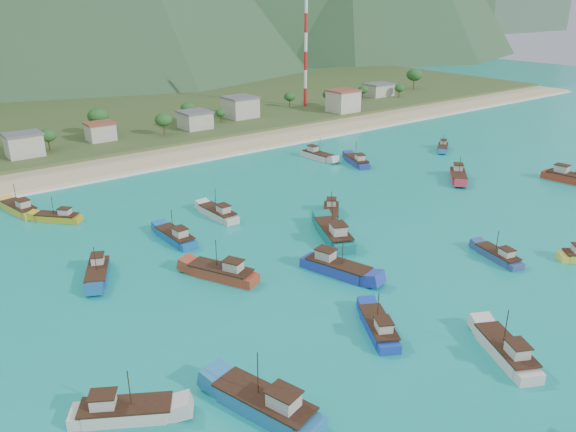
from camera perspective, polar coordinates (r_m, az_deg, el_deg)
ground at (r=92.47m, az=7.07°, el=-4.91°), size 600.00×600.00×0.00m
beach at (r=155.05m, az=-13.67°, el=5.60°), size 400.00×18.00×1.20m
land at (r=211.04m, az=-20.62°, el=8.98°), size 400.00×110.00×2.40m
surf_line at (r=146.68m, az=-12.14°, el=4.84°), size 400.00×2.50×0.08m
village at (r=178.84m, az=-12.73°, el=9.31°), size 221.93×29.38×7.32m
vegetation at (r=175.65m, az=-17.59°, el=8.82°), size 278.18×25.68×9.24m
radio_tower at (r=215.12m, az=1.81°, el=16.36°), size 1.20×1.20×40.00m
boat_1 at (r=100.80m, az=4.66°, el=-1.88°), size 8.76×13.45×7.69m
boat_2 at (r=111.49m, az=-7.09°, el=0.22°), size 3.49×10.50×6.13m
boat_3 at (r=147.24m, az=7.00°, el=5.52°), size 6.63×10.92×6.20m
boat_4 at (r=139.75m, az=16.90°, el=3.88°), size 10.24×9.56×6.40m
boat_5 at (r=88.93m, az=4.99°, el=-5.32°), size 6.62×12.30×6.97m
boat_9 at (r=75.13m, az=9.19°, el=-11.17°), size 7.36×10.10×5.86m
boat_10 at (r=147.47m, az=26.74°, el=3.44°), size 5.04×12.57×7.23m
boat_11 at (r=111.90m, az=4.40°, el=0.37°), size 8.63×9.09×5.72m
boat_12 at (r=99.49m, az=20.57°, el=-3.87°), size 4.75×9.37×5.31m
boat_14 at (r=151.60m, az=3.03°, el=6.12°), size 3.75×10.74×6.25m
boat_15 at (r=117.84m, az=-22.34°, el=-0.18°), size 8.18×8.42×5.36m
boat_18 at (r=166.21m, az=15.45°, el=6.68°), size 8.58×7.17×5.15m
boat_19 at (r=101.92m, az=-11.36°, el=-2.14°), size 3.44×10.55×6.17m
boat_20 at (r=74.50m, az=21.29°, el=-12.74°), size 7.84×11.23×6.47m
boat_22 at (r=61.87m, az=-2.26°, el=-18.68°), size 7.20×13.34×7.56m
boat_23 at (r=87.80m, az=-6.71°, el=-5.80°), size 8.12×11.75×6.76m
boat_25 at (r=63.74m, az=-16.31°, el=-18.58°), size 10.65×8.10×6.23m
boat_26 at (r=125.34m, az=-25.59°, el=0.64°), size 5.28×11.13×6.33m
boat_27 at (r=92.44m, az=-18.76°, el=-5.52°), size 6.85×10.29×5.89m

